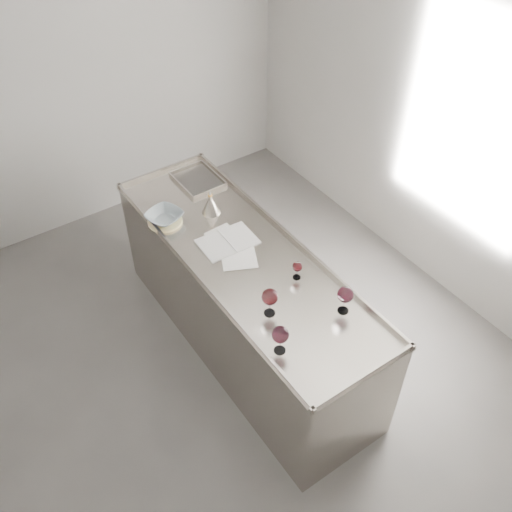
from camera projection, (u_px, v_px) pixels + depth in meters
room_shell at (198, 260)px, 3.14m from camera, size 4.54×5.04×2.84m
counter at (245, 302)px, 4.16m from camera, size 0.77×2.42×0.97m
wine_glass_left at (280, 335)px, 3.17m from camera, size 0.10×0.10×0.19m
wine_glass_middle at (270, 297)px, 3.37m from camera, size 0.10×0.10×0.20m
wine_glass_right at (345, 295)px, 3.39m from camera, size 0.10×0.10×0.20m
wine_glass_small at (297, 267)px, 3.63m from camera, size 0.07×0.07×0.13m
notebook at (228, 241)px, 3.94m from camera, size 0.40×0.29×0.02m
loose_paper_top at (227, 239)px, 3.96m from camera, size 0.22×0.30×0.00m
loose_paper_under at (238, 253)px, 3.86m from camera, size 0.36×0.40×0.00m
trivet at (165, 221)px, 4.09m from camera, size 0.32×0.32×0.02m
ceramic_bowl at (164, 217)px, 4.06m from camera, size 0.31×0.31×0.06m
wine_funnel at (211, 206)px, 4.14m from camera, size 0.14×0.14×0.20m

